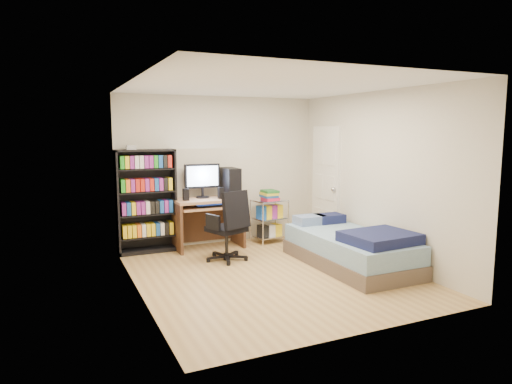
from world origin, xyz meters
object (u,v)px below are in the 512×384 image
computer_desk (213,202)px  bed (351,248)px  media_shelf (146,200)px  office_chair (229,238)px

computer_desk → bed: bearing=-52.9°
media_shelf → bed: bearing=-38.1°
media_shelf → office_chair: bearing=-44.2°
bed → computer_desk: bearing=127.1°
media_shelf → bed: (2.50, -1.96, -0.58)m
media_shelf → bed: media_shelf is taller
media_shelf → computer_desk: media_shelf is taller
media_shelf → office_chair: media_shelf is taller
computer_desk → office_chair: 0.99m
computer_desk → bed: 2.40m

